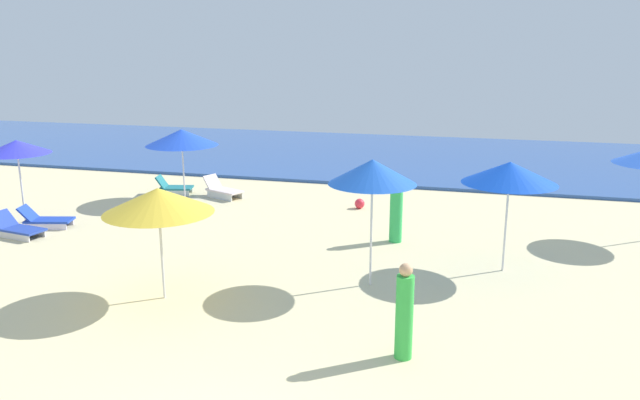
% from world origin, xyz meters
% --- Properties ---
extents(ocean, '(60.00, 12.82, 0.12)m').
position_xyz_m(ocean, '(0.00, 23.59, 0.06)').
color(ocean, '#2B519B').
rests_on(ocean, ground_plane).
extents(umbrella_1, '(1.90, 1.90, 2.83)m').
position_xyz_m(umbrella_1, '(0.78, 7.56, 2.56)').
color(umbrella_1, silver).
rests_on(umbrella_1, ground_plane).
extents(umbrella_2, '(2.41, 2.41, 2.44)m').
position_xyz_m(umbrella_2, '(-6.72, 13.48, 2.16)').
color(umbrella_2, silver).
rests_on(umbrella_2, ground_plane).
extents(lounge_chair_2_0, '(1.58, 1.12, 0.72)m').
position_xyz_m(lounge_chair_2_0, '(-5.64, 14.20, 0.27)').
color(lounge_chair_2_0, silver).
rests_on(lounge_chair_2_0, ground_plane).
extents(lounge_chair_2_1, '(1.35, 0.90, 0.67)m').
position_xyz_m(lounge_chair_2_1, '(-7.52, 14.20, 0.25)').
color(lounge_chair_2_1, silver).
rests_on(lounge_chair_2_1, ground_plane).
extents(umbrella_3, '(1.89, 1.89, 2.48)m').
position_xyz_m(umbrella_3, '(-10.11, 9.80, 2.28)').
color(umbrella_3, silver).
rests_on(umbrella_3, ground_plane).
extents(lounge_chair_3_0, '(1.62, 0.86, 0.66)m').
position_xyz_m(lounge_chair_3_0, '(-9.32, 8.56, 0.23)').
color(lounge_chair_3_0, silver).
rests_on(lounge_chair_3_0, ground_plane).
extents(lounge_chair_3_1, '(1.56, 0.93, 0.64)m').
position_xyz_m(lounge_chair_3_1, '(-9.16, 9.50, 0.23)').
color(lounge_chair_3_1, silver).
rests_on(lounge_chair_3_1, ground_plane).
extents(umbrella_4, '(2.16, 2.16, 2.61)m').
position_xyz_m(umbrella_4, '(3.65, 9.24, 2.36)').
color(umbrella_4, silver).
rests_on(umbrella_4, ground_plane).
extents(umbrella_5, '(2.25, 2.25, 2.38)m').
position_xyz_m(umbrella_5, '(-3.27, 5.72, 2.12)').
color(umbrella_5, silver).
rests_on(umbrella_5, ground_plane).
extents(beachgoer_0, '(0.43, 0.43, 1.63)m').
position_xyz_m(beachgoer_0, '(0.88, 10.79, 0.76)').
color(beachgoer_0, green).
rests_on(beachgoer_0, ground_plane).
extents(beachgoer_2, '(0.41, 0.41, 1.70)m').
position_xyz_m(beachgoer_2, '(1.92, 4.45, 0.81)').
color(beachgoer_2, green).
rests_on(beachgoer_2, ground_plane).
extents(beach_ball_0, '(0.32, 0.32, 0.32)m').
position_xyz_m(beach_ball_0, '(-0.74, 13.96, 0.16)').
color(beach_ball_0, '#EC2D3E').
rests_on(beach_ball_0, ground_plane).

